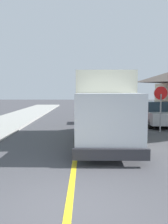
{
  "coord_description": "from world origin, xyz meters",
  "views": [
    {
      "loc": [
        0.31,
        -4.66,
        2.39
      ],
      "look_at": [
        0.27,
        6.58,
        1.4
      ],
      "focal_mm": 38.98,
      "sensor_mm": 36.0,
      "label": 1
    }
  ],
  "objects_px": {
    "parked_van_across": "(156,114)",
    "stop_sign": "(162,100)",
    "box_truck": "(104,104)",
    "parked_car_far": "(101,103)",
    "parked_car_mid": "(103,107)",
    "parked_car_near": "(105,113)"
  },
  "relations": [
    {
      "from": "parked_car_near",
      "to": "parked_car_mid",
      "type": "bearing_deg",
      "value": 87.46
    },
    {
      "from": "parked_car_mid",
      "to": "parked_car_near",
      "type": "bearing_deg",
      "value": -92.54
    },
    {
      "from": "parked_car_mid",
      "to": "stop_sign",
      "type": "xyz_separation_m",
      "value": [
        2.63,
        -9.93,
        1.06
      ]
    },
    {
      "from": "parked_car_mid",
      "to": "parked_car_far",
      "type": "bearing_deg",
      "value": 88.12
    },
    {
      "from": "parked_car_mid",
      "to": "parked_car_far",
      "type": "relative_size",
      "value": 1.01
    },
    {
      "from": "stop_sign",
      "to": "parked_car_near",
      "type": "bearing_deg",
      "value": 127.76
    },
    {
      "from": "parked_car_near",
      "to": "stop_sign",
      "type": "xyz_separation_m",
      "value": [
        2.9,
        -3.74,
        1.06
      ]
    },
    {
      "from": "box_truck",
      "to": "parked_car_far",
      "type": "height_order",
      "value": "box_truck"
    },
    {
      "from": "box_truck",
      "to": "parked_car_mid",
      "type": "relative_size",
      "value": 1.63
    },
    {
      "from": "parked_car_mid",
      "to": "parked_car_far",
      "type": "distance_m",
      "value": 6.89
    },
    {
      "from": "parked_car_near",
      "to": "stop_sign",
      "type": "distance_m",
      "value": 4.85
    },
    {
      "from": "parked_van_across",
      "to": "parked_car_mid",
      "type": "bearing_deg",
      "value": 113.17
    },
    {
      "from": "stop_sign",
      "to": "parked_car_mid",
      "type": "bearing_deg",
      "value": 104.81
    },
    {
      "from": "box_truck",
      "to": "parked_van_across",
      "type": "height_order",
      "value": "box_truck"
    },
    {
      "from": "parked_car_near",
      "to": "parked_van_across",
      "type": "distance_m",
      "value": 3.57
    },
    {
      "from": "parked_car_mid",
      "to": "stop_sign",
      "type": "bearing_deg",
      "value": -75.19
    },
    {
      "from": "parked_car_mid",
      "to": "box_truck",
      "type": "bearing_deg",
      "value": -93.9
    },
    {
      "from": "parked_car_near",
      "to": "stop_sign",
      "type": "relative_size",
      "value": 1.67
    },
    {
      "from": "parked_car_far",
      "to": "box_truck",
      "type": "bearing_deg",
      "value": -93.18
    },
    {
      "from": "parked_car_near",
      "to": "stop_sign",
      "type": "bearing_deg",
      "value": -52.24
    },
    {
      "from": "box_truck",
      "to": "parked_car_mid",
      "type": "xyz_separation_m",
      "value": [
        0.86,
        12.57,
        -0.97
      ]
    },
    {
      "from": "parked_van_across",
      "to": "stop_sign",
      "type": "height_order",
      "value": "stop_sign"
    }
  ]
}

